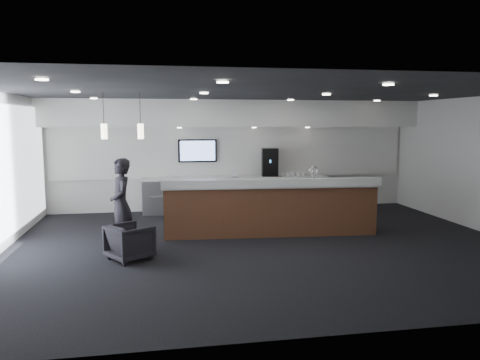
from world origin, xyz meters
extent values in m
plane|color=black|center=(0.00, 0.00, 0.00)|extent=(10.00, 10.00, 0.00)
cube|color=black|center=(0.00, 0.00, 3.00)|extent=(10.00, 8.00, 0.02)
cube|color=silver|center=(0.00, 4.00, 1.50)|extent=(10.00, 0.02, 3.00)
cube|color=silver|center=(0.00, 3.55, 2.65)|extent=(10.00, 0.90, 0.70)
cube|color=silver|center=(0.00, 3.97, 1.60)|extent=(9.80, 0.06, 1.40)
cube|color=gray|center=(0.00, 3.64, 0.45)|extent=(5.00, 0.60, 0.90)
cube|color=silver|center=(0.00, 3.64, 0.93)|extent=(5.06, 0.66, 0.05)
cylinder|color=silver|center=(-2.00, 3.32, 0.50)|extent=(0.60, 0.02, 0.02)
cylinder|color=silver|center=(-1.00, 3.32, 0.50)|extent=(0.60, 0.02, 0.02)
cylinder|color=silver|center=(0.00, 3.32, 0.50)|extent=(0.60, 0.02, 0.02)
cylinder|color=silver|center=(1.00, 3.32, 0.50)|extent=(0.60, 0.02, 0.02)
cylinder|color=silver|center=(2.00, 3.32, 0.50)|extent=(0.60, 0.02, 0.02)
cube|color=black|center=(-1.00, 3.91, 1.65)|extent=(1.05, 0.07, 0.62)
cube|color=blue|center=(-1.00, 3.87, 1.65)|extent=(0.95, 0.01, 0.54)
cylinder|color=#FFEEC6|center=(-2.40, 0.80, 2.25)|extent=(0.12, 0.12, 0.30)
cylinder|color=#FFEEC6|center=(-3.10, 0.80, 2.25)|extent=(0.12, 0.12, 0.30)
cube|color=#542F1C|center=(0.30, 0.87, 0.53)|extent=(4.58, 0.96, 1.05)
cube|color=silver|center=(0.30, 0.87, 1.08)|extent=(4.67, 1.05, 0.06)
cube|color=silver|center=(0.28, 0.51, 1.17)|extent=(4.62, 0.45, 0.18)
cylinder|color=silver|center=(1.26, 0.90, 1.25)|extent=(0.04, 0.04, 0.28)
torus|color=silver|center=(1.26, 0.84, 1.39)|extent=(0.19, 0.04, 0.19)
cube|color=black|center=(0.97, 3.68, 1.33)|extent=(0.51, 0.55, 0.76)
cube|color=silver|center=(0.97, 3.42, 0.96)|extent=(0.27, 0.12, 0.02)
cube|color=silver|center=(-0.04, 3.53, 1.06)|extent=(0.16, 0.03, 0.22)
cube|color=silver|center=(1.19, 3.54, 1.07)|extent=(0.18, 0.03, 0.23)
imported|color=black|center=(-2.60, -0.53, 0.32)|extent=(0.96, 0.96, 0.64)
imported|color=black|center=(-2.79, 0.24, 0.88)|extent=(0.55, 0.72, 1.75)
imported|color=white|center=(1.90, 3.56, 1.00)|extent=(0.11, 0.11, 0.11)
imported|color=white|center=(1.76, 3.56, 1.00)|extent=(0.16, 0.16, 0.11)
imported|color=white|center=(1.62, 3.56, 1.00)|extent=(0.14, 0.14, 0.11)
imported|color=white|center=(1.48, 3.56, 1.00)|extent=(0.14, 0.14, 0.11)
imported|color=white|center=(1.34, 3.56, 1.00)|extent=(0.15, 0.15, 0.11)
camera|label=1|loc=(-2.09, -8.84, 2.45)|focal=35.00mm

